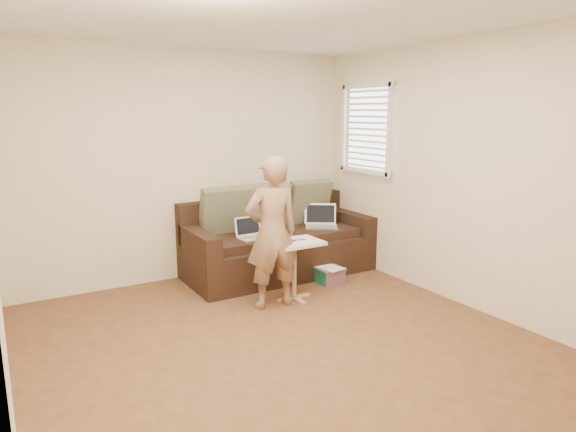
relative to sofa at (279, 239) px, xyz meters
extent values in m
plane|color=#52311E|center=(-0.90, -1.77, -0.42)|extent=(4.50, 4.50, 0.00)
plane|color=white|center=(-0.90, -1.77, 2.18)|extent=(4.50, 4.50, 0.00)
plane|color=beige|center=(-0.90, 0.48, 0.87)|extent=(4.00, 0.00, 4.00)
plane|color=beige|center=(1.10, -1.77, 0.87)|extent=(0.00, 4.50, 4.50)
imported|color=#89654A|center=(-0.57, -0.87, 0.33)|extent=(0.58, 0.42, 1.51)
camera|label=1|loc=(-2.89, -5.06, 1.47)|focal=31.67mm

